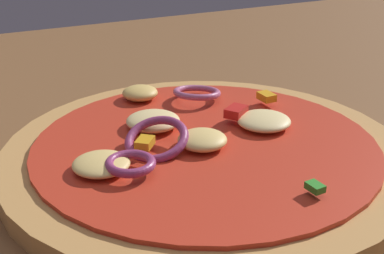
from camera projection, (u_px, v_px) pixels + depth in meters
dining_table at (244, 154)px, 0.41m from camera, size 1.13×0.82×0.03m
pizza at (203, 152)px, 0.36m from camera, size 0.27×0.27×0.03m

